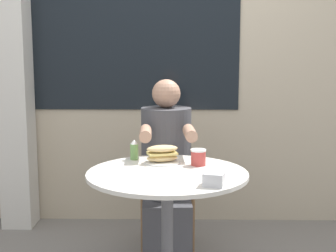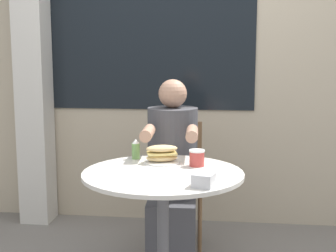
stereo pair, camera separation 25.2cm
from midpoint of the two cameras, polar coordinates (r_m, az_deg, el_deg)
name	(u,v)px [view 2 (the right image)]	position (r m, az deg, el deg)	size (l,w,h in m)	color
storefront_wall	(186,47)	(3.72, 4.17, 9.62)	(8.00, 0.09, 2.80)	#B7A88E
lattice_pillar	(33,73)	(3.79, -14.30, 6.29)	(0.23, 0.23, 2.40)	beige
cafe_table	(163,209)	(2.41, 2.43, -10.17)	(0.81, 0.81, 0.76)	beige
diner_chair	(177,172)	(3.31, 3.26, -5.67)	(0.40, 0.40, 0.87)	brown
seated_diner	(172,185)	(2.97, 2.97, -7.28)	(0.34, 0.57, 1.19)	#424247
sandwich_on_plate	(162,155)	(2.53, 2.11, -3.57)	(0.19, 0.19, 0.10)	white
drink_cup	(197,158)	(2.47, 6.47, -3.91)	(0.08, 0.08, 0.09)	#B73D38
napkin_box	(204,180)	(2.10, 7.84, -6.61)	(0.11, 0.11, 0.06)	silver
condiment_bottle	(136,149)	(2.63, -1.21, -2.88)	(0.05, 0.05, 0.11)	#66934C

